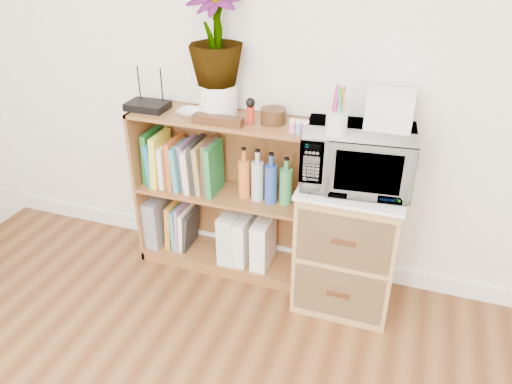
% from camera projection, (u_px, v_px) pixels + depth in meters
% --- Properties ---
extents(skirting_board, '(4.00, 0.02, 0.10)m').
position_uv_depth(skirting_board, '(286.00, 253.00, 3.09)').
color(skirting_board, white).
rests_on(skirting_board, ground).
extents(bookshelf, '(1.00, 0.30, 0.95)m').
position_uv_depth(bookshelf, '(223.00, 195.00, 2.87)').
color(bookshelf, brown).
rests_on(bookshelf, ground).
extents(wicker_unit, '(0.50, 0.45, 0.70)m').
position_uv_depth(wicker_unit, '(348.00, 245.00, 2.65)').
color(wicker_unit, '#9E7542').
rests_on(wicker_unit, ground).
extents(microwave, '(0.55, 0.40, 0.29)m').
position_uv_depth(microwave, '(358.00, 158.00, 2.39)').
color(microwave, silver).
rests_on(microwave, wicker_unit).
extents(pen_cup, '(0.10, 0.10, 0.11)m').
position_uv_depth(pen_cup, '(336.00, 123.00, 2.26)').
color(pen_cup, silver).
rests_on(pen_cup, microwave).
extents(small_appliance, '(0.21, 0.18, 0.17)m').
position_uv_depth(small_appliance, '(390.00, 109.00, 2.32)').
color(small_appliance, white).
rests_on(small_appliance, microwave).
extents(router, '(0.22, 0.15, 0.04)m').
position_uv_depth(router, '(148.00, 106.00, 2.73)').
color(router, black).
rests_on(router, bookshelf).
extents(white_bowl, '(0.13, 0.13, 0.03)m').
position_uv_depth(white_bowl, '(190.00, 112.00, 2.65)').
color(white_bowl, white).
rests_on(white_bowl, bookshelf).
extents(plant_pot, '(0.20, 0.20, 0.17)m').
position_uv_depth(plant_pot, '(218.00, 100.00, 2.62)').
color(plant_pot, white).
rests_on(plant_pot, bookshelf).
extents(potted_plant, '(0.28, 0.28, 0.50)m').
position_uv_depth(potted_plant, '(216.00, 34.00, 2.45)').
color(potted_plant, '#2E6F2C').
rests_on(potted_plant, plant_pot).
extents(trinket_box, '(0.27, 0.07, 0.04)m').
position_uv_depth(trinket_box, '(218.00, 120.00, 2.53)').
color(trinket_box, '#3D2310').
rests_on(trinket_box, bookshelf).
extents(kokeshi_doll, '(0.04, 0.04, 0.09)m').
position_uv_depth(kokeshi_doll, '(251.00, 115.00, 2.53)').
color(kokeshi_doll, '#A12313').
rests_on(kokeshi_doll, bookshelf).
extents(wooden_bowl, '(0.13, 0.13, 0.08)m').
position_uv_depth(wooden_bowl, '(273.00, 116.00, 2.54)').
color(wooden_bowl, '#341D0E').
rests_on(wooden_bowl, bookshelf).
extents(paint_jars, '(0.11, 0.04, 0.05)m').
position_uv_depth(paint_jars, '(299.00, 128.00, 2.42)').
color(paint_jars, pink).
rests_on(paint_jars, bookshelf).
extents(file_box, '(0.09, 0.25, 0.31)m').
position_uv_depth(file_box, '(159.00, 219.00, 3.11)').
color(file_box, gray).
rests_on(file_box, bookshelf).
extents(magazine_holder_left, '(0.10, 0.25, 0.31)m').
position_uv_depth(magazine_holder_left, '(232.00, 234.00, 2.96)').
color(magazine_holder_left, silver).
rests_on(magazine_holder_left, bookshelf).
extents(magazine_holder_mid, '(0.09, 0.23, 0.29)m').
position_uv_depth(magazine_holder_mid, '(243.00, 238.00, 2.95)').
color(magazine_holder_mid, white).
rests_on(magazine_holder_mid, bookshelf).
extents(magazine_holder_right, '(0.09, 0.23, 0.29)m').
position_uv_depth(magazine_holder_right, '(263.00, 241.00, 2.91)').
color(magazine_holder_right, white).
rests_on(magazine_holder_right, bookshelf).
extents(cookbooks, '(0.45, 0.20, 0.31)m').
position_uv_depth(cookbooks, '(183.00, 163.00, 2.85)').
color(cookbooks, '#1A6323').
rests_on(cookbooks, bookshelf).
extents(liquor_bottles, '(0.30, 0.07, 0.29)m').
position_uv_depth(liquor_bottles, '(265.00, 176.00, 2.71)').
color(liquor_bottles, orange).
rests_on(liquor_bottles, bookshelf).
extents(lower_books, '(0.16, 0.19, 0.29)m').
position_uv_depth(lower_books, '(182.00, 226.00, 3.08)').
color(lower_books, '#C58022').
rests_on(lower_books, bookshelf).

